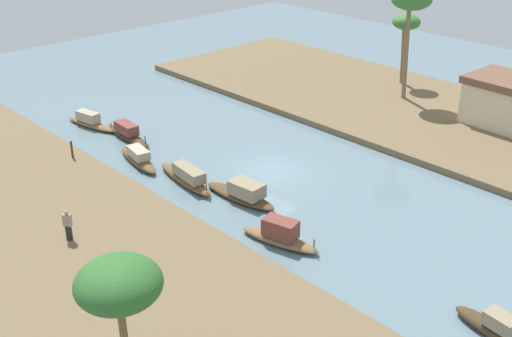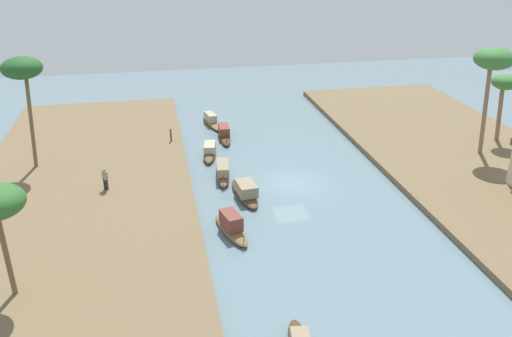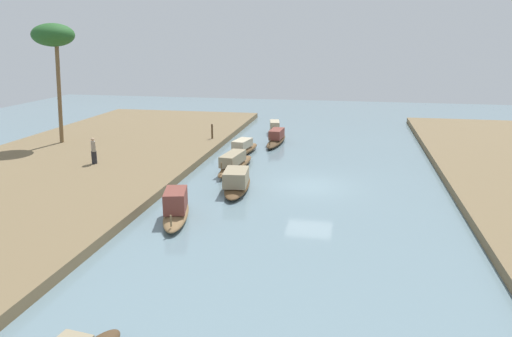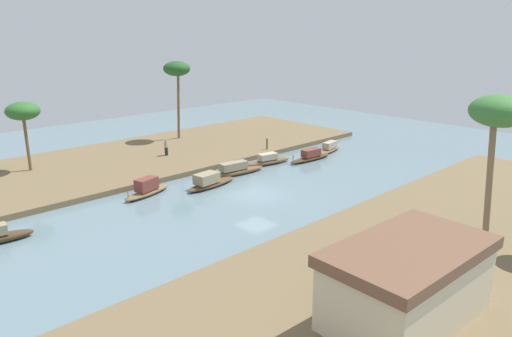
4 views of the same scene
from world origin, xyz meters
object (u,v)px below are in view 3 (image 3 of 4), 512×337
object	(u,v)px
sampan_near_left_bank	(235,164)
person_by_mooring	(94,152)
sampan_foreground	(276,139)
sampan_upstream_small	(237,182)
mooring_post	(212,131)
sampan_with_tall_canopy	(176,208)
sampan_open_hull	(275,130)
palm_tree_left_near	(53,37)
sampan_midstream	(243,149)

from	to	relation	value
sampan_near_left_bank	person_by_mooring	distance (m)	8.50
sampan_foreground	sampan_upstream_small	world-z (taller)	sampan_upstream_small
sampan_foreground	mooring_post	bearing A→B (deg)	-73.51
sampan_with_tall_canopy	sampan_open_hull	world-z (taller)	sampan_with_tall_canopy
sampan_with_tall_canopy	palm_tree_left_near	bearing A→B (deg)	-146.93
sampan_open_hull	sampan_foreground	world-z (taller)	sampan_foreground
palm_tree_left_near	sampan_near_left_bank	bearing A→B (deg)	74.92
sampan_near_left_bank	sampan_foreground	bearing A→B (deg)	177.74
sampan_near_left_bank	palm_tree_left_near	xyz separation A→B (m)	(-3.66, -13.57, 7.35)
sampan_midstream	person_by_mooring	world-z (taller)	person_by_mooring
sampan_midstream	sampan_with_tall_canopy	distance (m)	12.63
sampan_near_left_bank	person_by_mooring	size ratio (longest dim) A/B	3.37
sampan_midstream	mooring_post	bearing A→B (deg)	-122.65
sampan_near_left_bank	sampan_upstream_small	distance (m)	3.88
sampan_midstream	sampan_upstream_small	xyz separation A→B (m)	(8.03, 1.47, 0.06)
sampan_near_left_bank	palm_tree_left_near	world-z (taller)	palm_tree_left_near
sampan_foreground	person_by_mooring	distance (m)	13.68
sampan_with_tall_canopy	palm_tree_left_near	xyz separation A→B (m)	(-12.00, -12.90, 7.31)
sampan_near_left_bank	sampan_midstream	bearing A→B (deg)	-167.31
sampan_open_hull	palm_tree_left_near	distance (m)	17.95
sampan_midstream	person_by_mooring	size ratio (longest dim) A/B	2.99
sampan_near_left_bank	sampan_upstream_small	world-z (taller)	sampan_upstream_small
sampan_open_hull	person_by_mooring	bearing A→B (deg)	-44.38
sampan_with_tall_canopy	sampan_midstream	bearing A→B (deg)	164.97
sampan_open_hull	person_by_mooring	size ratio (longest dim) A/B	3.01
sampan_upstream_small	sampan_near_left_bank	bearing A→B (deg)	-170.44
sampan_midstream	sampan_near_left_bank	xyz separation A→B (m)	(4.29, 0.45, 0.06)
sampan_near_left_bank	sampan_upstream_small	bearing A→B (deg)	21.99
sampan_open_hull	palm_tree_left_near	world-z (taller)	palm_tree_left_near
sampan_open_hull	palm_tree_left_near	size ratio (longest dim) A/B	0.57
sampan_midstream	sampan_foreground	size ratio (longest dim) A/B	0.91
sampan_midstream	sampan_open_hull	size ratio (longest dim) A/B	0.99
sampan_open_hull	sampan_near_left_bank	xyz separation A→B (m)	(11.83, -0.58, 0.06)
sampan_with_tall_canopy	palm_tree_left_near	distance (m)	19.07
palm_tree_left_near	sampan_midstream	bearing A→B (deg)	92.75
sampan_open_hull	palm_tree_left_near	xyz separation A→B (m)	(8.17, -14.16, 7.41)
sampan_midstream	sampan_foreground	bearing A→B (deg)	165.93
mooring_post	palm_tree_left_near	xyz separation A→B (m)	(3.38, -10.16, 6.82)
sampan_near_left_bank	mooring_post	size ratio (longest dim) A/B	4.88
sampan_with_tall_canopy	sampan_foreground	distance (m)	16.61
sampan_open_hull	sampan_foreground	size ratio (longest dim) A/B	0.92
sampan_foreground	person_by_mooring	world-z (taller)	person_by_mooring
sampan_open_hull	mooring_post	bearing A→B (deg)	-50.56
sampan_open_hull	mooring_post	distance (m)	6.27
sampan_with_tall_canopy	sampan_foreground	world-z (taller)	sampan_with_tall_canopy
sampan_with_tall_canopy	palm_tree_left_near	world-z (taller)	palm_tree_left_near
sampan_midstream	sampan_near_left_bank	distance (m)	4.31
sampan_with_tall_canopy	sampan_upstream_small	bearing A→B (deg)	145.76
sampan_midstream	sampan_upstream_small	world-z (taller)	sampan_upstream_small
sampan_foreground	palm_tree_left_near	world-z (taller)	palm_tree_left_near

